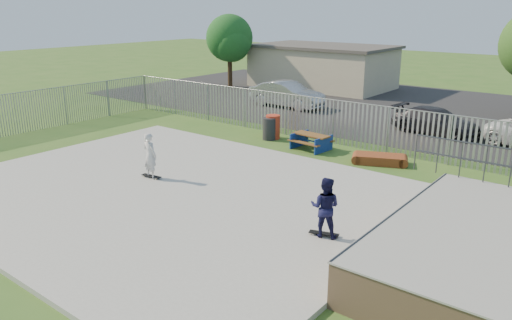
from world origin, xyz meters
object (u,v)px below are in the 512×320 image
Objects in this scene: tree_left at (229,38)px; skater_navy at (325,207)px; trash_bin_grey at (269,129)px; car_dark at (436,121)px; picnic_table at (311,142)px; trash_bin_red at (273,127)px; skater_white at (150,156)px; funbox at (380,159)px; car_silver at (287,94)px.

tree_left reaches higher than skater_navy.
car_dark is (5.75, 5.87, 0.13)m from trash_bin_grey.
picnic_table is 1.55× the size of trash_bin_red.
trash_bin_red is 0.20× the size of tree_left.
skater_white is at bearing -88.25° from trash_bin_red.
picnic_table is 1.68× the size of trash_bin_grey.
funbox is 5.72m from trash_bin_grey.
funbox is 0.42× the size of car_silver.
car_silver is 14.87m from skater_white.
funbox is 0.37× the size of tree_left.
funbox is (3.26, -0.09, -0.17)m from picnic_table.
picnic_table is 3.27m from funbox.
car_silver is 2.94× the size of skater_white.
tree_left is 27.08m from skater_navy.
tree_left reaches higher than trash_bin_grey.
car_silver reaches higher than car_dark.
trash_bin_grey is (-2.44, 0.20, 0.17)m from picnic_table.
trash_bin_red reaches higher than trash_bin_grey.
tree_left reaches higher than skater_white.
skater_white is (12.27, -18.32, -2.72)m from tree_left.
trash_bin_red is (-5.69, 0.56, 0.38)m from funbox.
skater_white reaches higher than funbox.
skater_navy and skater_white have the same top height.
picnic_table is 2.45m from trash_bin_grey.
skater_white reaches higher than picnic_table.
car_dark is 0.79× the size of tree_left.
car_dark reaches higher than trash_bin_red.
picnic_table is at bearing 154.72° from funbox.
trash_bin_red is 0.28m from trash_bin_grey.
trash_bin_grey is at bearing -63.59° from skater_navy.
car_silver is (-6.28, 7.18, 0.46)m from picnic_table.
funbox is 5.73m from trash_bin_red.
tree_left is (-17.77, 5.13, 3.04)m from car_dark.
skater_navy is at bearing -49.99° from picnic_table.
trash_bin_red is 8.02m from car_dark.
funbox is 21.30m from tree_left.
funbox is 8.94m from skater_white.
picnic_table is 1.06× the size of skater_white.
car_dark reaches higher than trash_bin_grey.
skater_white is (0.23, -7.60, 0.41)m from trash_bin_red.
picnic_table is 18.59m from tree_left.
car_silver reaches higher than trash_bin_red.
skater_navy reaches higher than picnic_table.
trash_bin_grey is 0.24× the size of car_dark.
trash_bin_red is 7.74m from car_silver.
skater_white reaches higher than car_silver.
car_dark is (0.05, 6.16, 0.47)m from funbox.
car_dark is (9.59, -1.11, -0.16)m from car_silver.
funbox is at bearing -124.92° from skater_white.
skater_navy is (7.50, -7.58, 0.45)m from trash_bin_grey.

